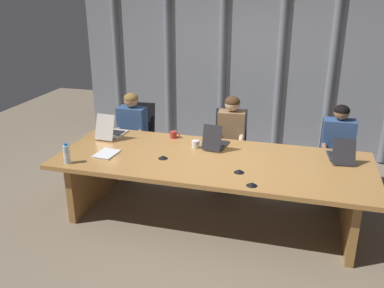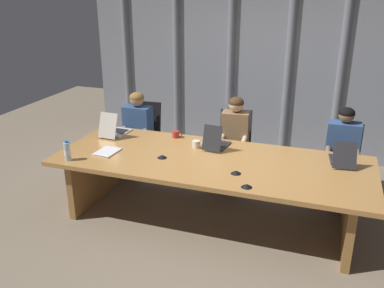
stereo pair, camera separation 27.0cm
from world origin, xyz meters
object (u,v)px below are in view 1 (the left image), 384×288
Objects in this scene: water_bottle_primary at (67,154)px; conference_mic_left_side at (163,157)px; coffee_mug_far at (196,144)px; spiral_notepad at (106,154)px; office_chair_left_mid at (230,154)px; office_chair_center at (334,166)px; office_chair_left_end at (138,145)px; coffee_mug_near at (174,135)px; person_left_mid at (231,136)px; person_center at (338,147)px; laptop_left_mid at (215,142)px; conference_mic_middle at (239,171)px; conference_mic_right_side at (252,184)px; person_left_end at (130,128)px; laptop_center at (341,155)px; laptop_left_end at (111,132)px.

water_bottle_primary reaches higher than conference_mic_left_side.
conference_mic_left_side is at bearing -122.30° from coffee_mug_far.
water_bottle_primary is at bearing -126.88° from spiral_notepad.
office_chair_left_mid is 1.04× the size of office_chair_center.
coffee_mug_near is (0.75, -0.59, 0.43)m from office_chair_left_end.
conference_mic_left_side is (-0.56, -1.10, 0.08)m from person_left_mid.
person_center is 3.23m from water_bottle_primary.
laptop_left_mid reaches higher than conference_mic_middle.
water_bottle_primary is 2.06× the size of conference_mic_right_side.
person_left_end is at bearing 151.38° from coffee_mug_near.
laptop_center is 0.48× the size of office_chair_center.
coffee_mug_far is (-1.64, -0.68, 0.12)m from person_center.
conference_mic_middle is (0.32, -1.24, 0.08)m from person_left_mid.
laptop_left_end is 0.60m from person_left_end.
conference_mic_left_side and conference_mic_middle have the same top height.
office_chair_left_mid reaches higher than office_chair_left_end.
person_left_end is 2.79m from person_center.
person_left_end is 10.38× the size of conference_mic_middle.
person_center is at bearing 91.13° from person_left_end.
coffee_mug_near is at bearing 140.14° from conference_mic_middle.
office_chair_left_mid reaches higher than office_chair_center.
person_left_mid is 10.85× the size of conference_mic_right_side.
laptop_left_end is 0.87m from office_chair_left_end.
laptop_left_mid is 1.06m from conference_mic_right_side.
laptop_left_end is at bearing 154.33° from conference_mic_right_side.
person_left_mid is 1.01× the size of person_center.
office_chair_center is (2.78, 0.74, -0.46)m from laptop_left_end.
laptop_center is 1.63m from coffee_mug_far.
laptop_left_end reaches higher than office_chair_left_end.
laptop_center is 2.87m from office_chair_left_end.
conference_mic_left_side is (-1.91, -1.25, 0.41)m from office_chair_center.
person_left_end is at bearing 149.37° from coffee_mug_far.
laptop_left_end reaches higher than office_chair_center.
person_center reaches higher than laptop_center.
coffee_mug_near is (-0.62, -0.59, 0.43)m from office_chair_left_mid.
conference_mic_right_side is at bearing 129.82° from laptop_center.
laptop_left_end is 3.45× the size of coffee_mug_far.
person_left_mid is 9.30× the size of coffee_mug_near.
office_chair_center is at bearing -55.77° from laptop_left_mid.
conference_mic_middle is 0.32m from conference_mic_right_side.
person_left_mid reaches higher than conference_mic_left_side.
laptop_left_mid is 1.59m from office_chair_left_end.
office_chair_left_mid is 0.83× the size of person_left_end.
coffee_mug_far is at bearing 57.70° from conference_mic_left_side.
conference_mic_middle is at bearing 8.04° from water_bottle_primary.
person_left_mid is at bearing -64.57° from laptop_left_end.
office_chair_left_mid is 0.80× the size of person_left_mid.
conference_mic_middle is at bearing -40.65° from person_center.
coffee_mug_far is (1.10, -0.83, 0.43)m from office_chair_left_end.
water_bottle_primary is at bearing -50.99° from office_chair_left_mid.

